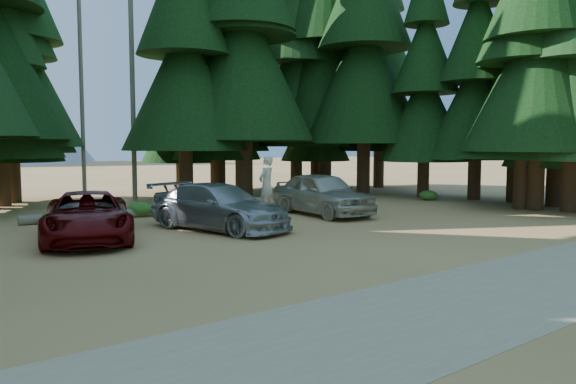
% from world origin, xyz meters
% --- Properties ---
extents(ground, '(160.00, 160.00, 0.00)m').
position_xyz_m(ground, '(0.00, 0.00, 0.00)').
color(ground, '#A78147').
rests_on(ground, ground).
extents(gravel_strip, '(26.00, 3.50, 0.01)m').
position_xyz_m(gravel_strip, '(0.00, -6.50, 0.01)').
color(gravel_strip, tan).
rests_on(gravel_strip, ground).
extents(forest_belt_north, '(36.00, 7.00, 22.00)m').
position_xyz_m(forest_belt_north, '(0.00, 15.00, 0.00)').
color(forest_belt_north, black).
rests_on(forest_belt_north, ground).
extents(forest_belt_east, '(6.00, 22.00, 22.00)m').
position_xyz_m(forest_belt_east, '(15.50, 4.00, 0.00)').
color(forest_belt_east, black).
rests_on(forest_belt_east, ground).
extents(snag_front, '(0.24, 0.24, 12.00)m').
position_xyz_m(snag_front, '(0.80, 14.50, 6.00)').
color(snag_front, '#6C6856').
rests_on(snag_front, ground).
extents(snag_back, '(0.20, 0.20, 10.00)m').
position_xyz_m(snag_back, '(-1.20, 16.00, 5.00)').
color(snag_back, '#6C6856').
rests_on(snag_back, ground).
extents(red_pickup, '(3.90, 5.65, 1.43)m').
position_xyz_m(red_pickup, '(-5.00, 4.05, 0.72)').
color(red_pickup, '#560708').
rests_on(red_pickup, ground).
extents(silver_minivan_center, '(3.38, 5.59, 1.51)m').
position_xyz_m(silver_minivan_center, '(-0.86, 3.56, 0.76)').
color(silver_minivan_center, '#A8ACB0').
rests_on(silver_minivan_center, ground).
extents(silver_minivan_right, '(2.54, 5.19, 1.70)m').
position_xyz_m(silver_minivan_right, '(4.41, 4.41, 0.85)').
color(silver_minivan_right, beige).
rests_on(silver_minivan_right, ground).
extents(frisbee_player, '(0.86, 0.73, 2.02)m').
position_xyz_m(frisbee_player, '(1.25, 3.83, 1.39)').
color(frisbee_player, beige).
rests_on(frisbee_player, ground).
extents(log_left, '(4.82, 0.85, 0.34)m').
position_xyz_m(log_left, '(-3.49, 8.40, 0.17)').
color(log_left, '#6C6856').
rests_on(log_left, ground).
extents(log_mid, '(3.28, 1.61, 0.28)m').
position_xyz_m(log_mid, '(4.44, 8.09, 0.14)').
color(log_mid, '#6C6856').
rests_on(log_mid, ground).
extents(log_right, '(5.20, 0.98, 0.33)m').
position_xyz_m(log_right, '(5.17, 9.20, 0.17)').
color(log_right, '#6C6856').
rests_on(log_right, ground).
extents(shrub_far_left, '(0.92, 0.92, 0.51)m').
position_xyz_m(shrub_far_left, '(-4.70, 8.33, 0.25)').
color(shrub_far_left, '#2F7222').
rests_on(shrub_far_left, ground).
extents(shrub_left, '(1.04, 1.04, 0.57)m').
position_xyz_m(shrub_left, '(-4.36, 7.40, 0.29)').
color(shrub_left, '#2F7222').
rests_on(shrub_left, ground).
extents(shrub_center_left, '(1.00, 1.00, 0.55)m').
position_xyz_m(shrub_center_left, '(-0.72, 8.06, 0.27)').
color(shrub_center_left, '#2F7222').
rests_on(shrub_center_left, ground).
extents(shrub_center_right, '(1.02, 1.02, 0.56)m').
position_xyz_m(shrub_center_right, '(-1.55, 8.39, 0.28)').
color(shrub_center_right, '#2F7222').
rests_on(shrub_center_right, ground).
extents(shrub_right, '(1.23, 1.23, 0.68)m').
position_xyz_m(shrub_right, '(1.70, 7.50, 0.34)').
color(shrub_right, '#2F7222').
rests_on(shrub_right, ground).
extents(shrub_far_right, '(1.11, 1.11, 0.61)m').
position_xyz_m(shrub_far_right, '(7.11, 10.00, 0.30)').
color(shrub_far_right, '#2F7222').
rests_on(shrub_far_right, ground).
extents(shrub_edge_east, '(0.91, 0.91, 0.50)m').
position_xyz_m(shrub_edge_east, '(12.45, 5.50, 0.25)').
color(shrub_edge_east, '#2F7222').
rests_on(shrub_edge_east, ground).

